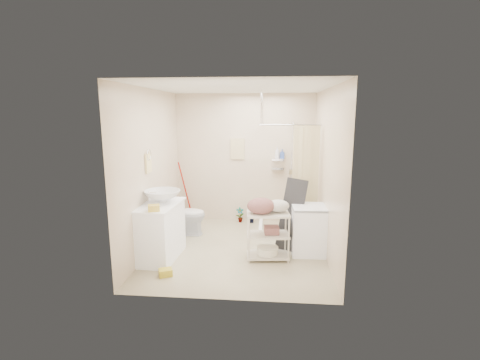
{
  "coord_description": "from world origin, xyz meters",
  "views": [
    {
      "loc": [
        0.51,
        -5.42,
        2.23
      ],
      "look_at": [
        0.02,
        0.25,
        1.12
      ],
      "focal_mm": 26.0,
      "sensor_mm": 36.0,
      "label": 1
    }
  ],
  "objects_px": {
    "vanity": "(160,231)",
    "washing_machine": "(308,230)",
    "toilet": "(185,214)",
    "laundry_rack": "(268,231)"
  },
  "relations": [
    {
      "from": "washing_machine",
      "to": "vanity",
      "type": "bearing_deg",
      "value": -172.47
    },
    {
      "from": "vanity",
      "to": "laundry_rack",
      "type": "distance_m",
      "value": 1.66
    },
    {
      "from": "washing_machine",
      "to": "laundry_rack",
      "type": "relative_size",
      "value": 0.88
    },
    {
      "from": "vanity",
      "to": "toilet",
      "type": "xyz_separation_m",
      "value": [
        0.12,
        1.08,
        -0.05
      ]
    },
    {
      "from": "vanity",
      "to": "washing_machine",
      "type": "height_order",
      "value": "vanity"
    },
    {
      "from": "toilet",
      "to": "washing_machine",
      "type": "bearing_deg",
      "value": -108.78
    },
    {
      "from": "laundry_rack",
      "to": "washing_machine",
      "type": "bearing_deg",
      "value": 18.28
    },
    {
      "from": "vanity",
      "to": "washing_machine",
      "type": "bearing_deg",
      "value": 13.36
    },
    {
      "from": "toilet",
      "to": "washing_machine",
      "type": "relative_size",
      "value": 0.98
    },
    {
      "from": "vanity",
      "to": "toilet",
      "type": "relative_size",
      "value": 1.29
    }
  ]
}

